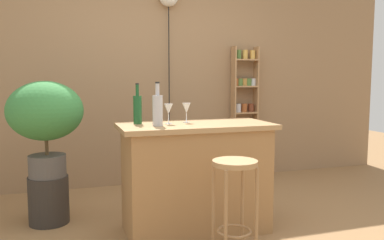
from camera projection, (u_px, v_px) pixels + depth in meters
back_wall at (152, 67)px, 4.75m from camera, size 6.40×0.10×2.80m
kitchen_counter at (196, 177)px, 3.29m from camera, size 1.25×0.60×0.90m
bar_stool at (235, 189)px, 2.68m from camera, size 0.31×0.31×0.72m
spice_shelf at (245, 112)px, 5.04m from camera, size 0.33×0.14×1.66m
plant_stool at (49, 200)px, 3.48m from camera, size 0.34×0.34×0.42m
potted_plant at (45, 116)px, 3.40m from camera, size 0.64×0.57×0.83m
bottle_sauce_amber at (138, 109)px, 3.21m from camera, size 0.07×0.07×0.33m
bottle_spirits_clear at (158, 109)px, 3.08m from camera, size 0.08×0.08×0.34m
wine_glass_left at (168, 110)px, 3.21m from camera, size 0.07×0.07×0.16m
wine_glass_center at (186, 109)px, 3.32m from camera, size 0.07×0.07×0.16m
pendant_globe_light at (169, 0)px, 4.62m from camera, size 0.22×0.22×2.32m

